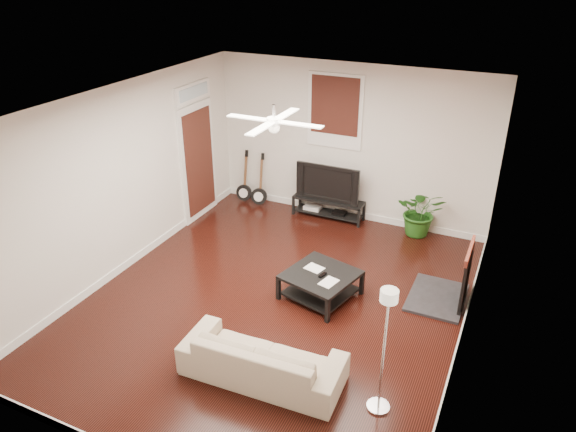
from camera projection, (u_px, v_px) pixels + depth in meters
name	position (u px, v px, depth m)	size (l,w,h in m)	color
room	(275.00, 211.00, 6.97)	(5.01, 6.01, 2.81)	black
brick_accent	(485.00, 216.00, 6.84)	(0.02, 2.20, 2.80)	#A84736
fireplace	(452.00, 273.00, 7.37)	(0.80, 1.10, 0.92)	black
window_back	(335.00, 111.00, 9.25)	(1.00, 0.06, 1.30)	black
door_left	(198.00, 151.00, 9.51)	(0.08, 1.00, 2.50)	white
tv_stand	(328.00, 208.00, 9.88)	(1.31, 0.35, 0.37)	black
tv	(330.00, 181.00, 9.66)	(1.18, 0.15, 0.68)	black
coffee_table	(320.00, 285.00, 7.60)	(0.90, 0.90, 0.38)	black
sofa	(262.00, 358.00, 6.11)	(1.87, 0.73, 0.55)	#C7B295
floor_lamp	(384.00, 352.00, 5.47)	(0.25, 0.25, 1.53)	white
potted_plant	(421.00, 212.00, 9.17)	(0.79, 0.68, 0.87)	#215919
guitar_left	(243.00, 177.00, 10.37)	(0.32, 0.22, 1.02)	black
guitar_right	(259.00, 181.00, 10.21)	(0.32, 0.22, 1.02)	black
ceiling_fan	(274.00, 121.00, 6.44)	(1.24, 1.24, 0.32)	white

